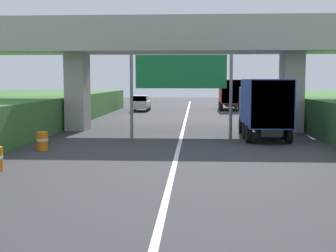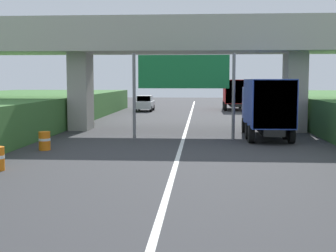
% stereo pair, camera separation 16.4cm
% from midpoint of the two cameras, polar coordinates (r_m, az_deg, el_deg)
% --- Properties ---
extents(lane_centre_stripe, '(0.20, 103.02, 0.01)m').
position_cam_midpoint_polar(lane_centre_stripe, '(24.39, 1.13, -2.44)').
color(lane_centre_stripe, white).
rests_on(lane_centre_stripe, ground).
extents(overpass_bridge, '(40.00, 4.80, 7.42)m').
position_cam_midpoint_polar(overpass_bridge, '(32.10, 1.69, 9.39)').
color(overpass_bridge, '#ADA89E').
rests_on(overpass_bridge, ground).
extents(overhead_highway_sign, '(5.88, 0.18, 4.92)m').
position_cam_midpoint_polar(overhead_highway_sign, '(27.23, 1.39, 5.94)').
color(overhead_highway_sign, slate).
rests_on(overhead_highway_sign, ground).
extents(truck_blue, '(2.44, 7.30, 3.44)m').
position_cam_midpoint_polar(truck_blue, '(28.27, 11.20, 2.48)').
color(truck_blue, black).
rests_on(truck_blue, ground).
extents(truck_red, '(2.44, 7.30, 3.44)m').
position_cam_midpoint_polar(truck_red, '(55.00, 7.34, 3.97)').
color(truck_red, black).
rests_on(truck_red, ground).
extents(car_silver, '(1.86, 4.10, 1.72)m').
position_cam_midpoint_polar(car_silver, '(52.10, -3.37, 2.74)').
color(car_silver, '#B2B5B7').
rests_on(car_silver, ground).
extents(construction_barrel_4, '(0.57, 0.57, 0.90)m').
position_cam_midpoint_polar(construction_barrel_4, '(23.76, -15.06, -1.74)').
color(construction_barrel_4, orange).
rests_on(construction_barrel_4, ground).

